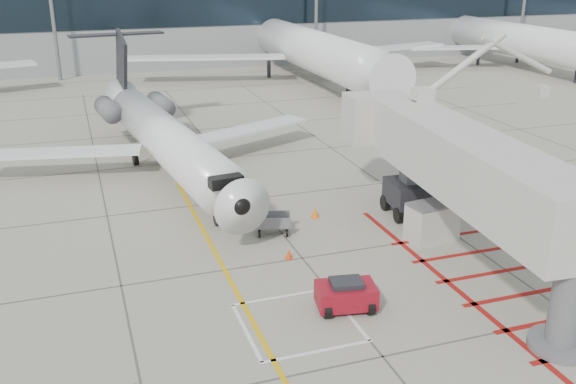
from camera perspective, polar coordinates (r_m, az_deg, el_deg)
name	(u,v)px	position (r m, az deg, el deg)	size (l,w,h in m)	color
ground_plane	(337,301)	(25.86, 4.36, -9.61)	(260.00, 260.00, 0.00)	gray
regional_jet	(175,123)	(37.70, -10.03, 6.06)	(22.94, 28.92, 7.58)	white
jet_bridge	(475,183)	(28.17, 16.28, 0.79)	(9.13, 19.27, 7.71)	beige
pushback_tug	(346,294)	(25.01, 5.18, -9.01)	(2.25, 1.41, 1.31)	maroon
baggage_cart	(273,224)	(31.40, -1.34, -2.83)	(1.69, 1.07, 1.07)	#5A595E
ground_power_unit	(432,222)	(31.39, 12.70, -2.58)	(2.35, 1.37, 1.86)	#BBB8B1
cone_nose	(289,254)	(29.01, 0.08, -5.54)	(0.32, 0.32, 0.45)	#E63A0C
cone_side	(315,212)	(33.44, 2.43, -1.82)	(0.41, 0.41, 0.57)	orange
terminal_building	(206,1)	(92.68, -7.26, 16.53)	(180.00, 28.00, 14.00)	gray
bg_aircraft_c	(302,21)	(71.13, 1.26, 14.99)	(37.64, 41.82, 12.55)	silver
bg_aircraft_d	(513,17)	(84.30, 19.35, 14.44)	(35.07, 38.96, 11.69)	silver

